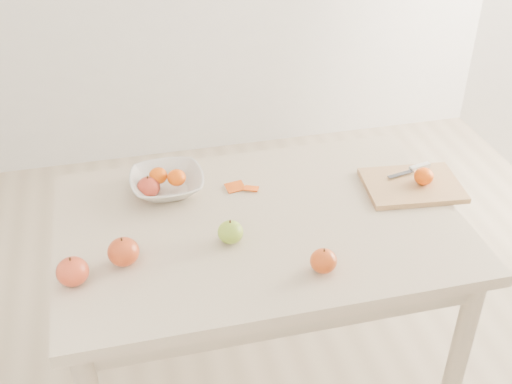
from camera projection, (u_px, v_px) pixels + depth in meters
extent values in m
cube|color=#C7B796|center=(260.00, 226.00, 1.92)|extent=(1.20, 0.80, 0.04)
cylinder|color=#BCAA8E|center=(91.00, 275.00, 2.30)|extent=(0.06, 0.06, 0.71)
cylinder|color=#BCAA8E|center=(372.00, 232.00, 2.51)|extent=(0.06, 0.06, 0.71)
cylinder|color=#BCAA8E|center=(457.00, 363.00, 1.97)|extent=(0.06, 0.06, 0.71)
cube|color=tan|center=(412.00, 185.00, 2.06)|extent=(0.32, 0.25, 0.02)
ellipsoid|color=#E54F08|center=(424.00, 176.00, 2.03)|extent=(0.06, 0.06, 0.05)
imported|color=silver|center=(167.00, 183.00, 2.03)|extent=(0.23, 0.23, 0.06)
ellipsoid|color=#DF5307|center=(158.00, 176.00, 2.02)|extent=(0.06, 0.06, 0.05)
ellipsoid|color=orange|center=(177.00, 178.00, 2.01)|extent=(0.06, 0.06, 0.05)
cube|color=#C8490E|center=(235.00, 188.00, 2.06)|extent=(0.07, 0.05, 0.01)
cube|color=#EC5410|center=(251.00, 189.00, 2.05)|extent=(0.06, 0.05, 0.01)
cube|color=white|center=(420.00, 167.00, 2.12)|extent=(0.08, 0.03, 0.01)
cube|color=#3B3C43|center=(401.00, 174.00, 2.08)|extent=(0.10, 0.04, 0.00)
ellipsoid|color=#629D1C|center=(230.00, 232.00, 1.81)|extent=(0.07, 0.07, 0.07)
ellipsoid|color=#931805|center=(123.00, 252.00, 1.73)|extent=(0.09, 0.09, 0.08)
ellipsoid|color=maroon|center=(73.00, 272.00, 1.66)|extent=(0.09, 0.09, 0.08)
ellipsoid|color=maroon|center=(323.00, 261.00, 1.71)|extent=(0.07, 0.07, 0.07)
ellipsoid|color=maroon|center=(149.00, 187.00, 2.00)|extent=(0.07, 0.07, 0.07)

